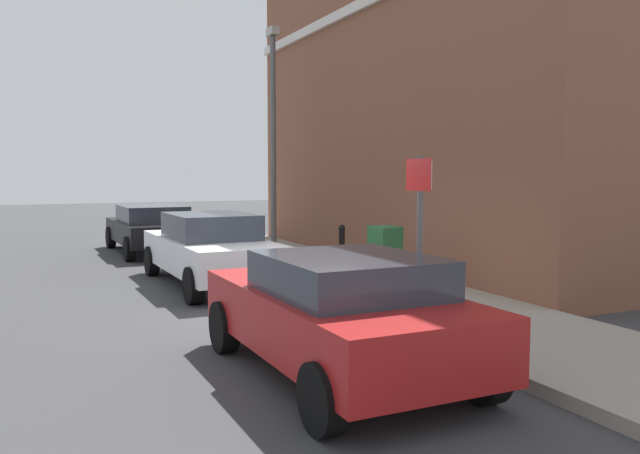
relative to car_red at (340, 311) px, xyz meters
The scene contains 10 objects.
ground 3.24m from the car_red, 71.94° to the left, with size 80.00×80.00×0.00m, color #38383A.
sidewalk 9.46m from the car_red, 72.52° to the left, with size 2.69×30.00×0.15m, color gray.
corner_building 11.24m from the car_red, 44.69° to the left, with size 6.53×12.63×9.95m.
car_red is the anchor object (origin of this frame).
car_white 6.20m from the car_red, 87.86° to the left, with size 1.94×4.53×1.42m.
car_black 11.91m from the car_red, 89.53° to the left, with size 2.04×4.33×1.33m.
utility_cabinet 4.29m from the car_red, 52.93° to the left, with size 0.46×0.61×1.15m.
bollard_near_cabinet 5.92m from the car_red, 63.06° to the left, with size 0.14×0.14×1.04m.
street_sign 2.41m from the car_red, 34.00° to the left, with size 0.08×0.60×2.30m.
lamppost 10.04m from the car_red, 73.58° to the left, with size 0.20×0.44×5.72m.
Camera 1 is at (-4.06, -9.16, 2.23)m, focal length 36.00 mm.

